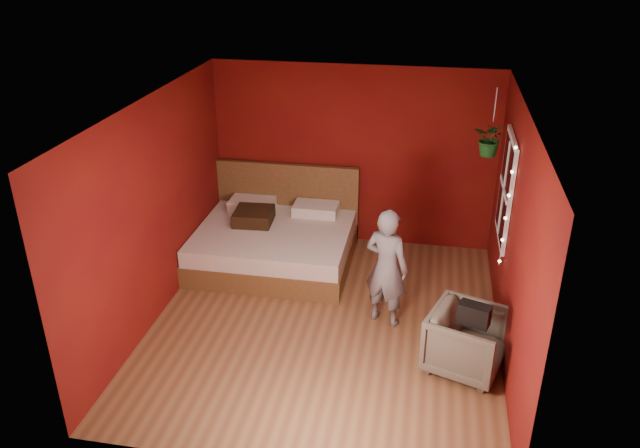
% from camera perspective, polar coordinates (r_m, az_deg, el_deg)
% --- Properties ---
extents(floor, '(4.50, 4.50, 0.00)m').
position_cam_1_polar(floor, '(7.50, 0.47, -8.99)').
color(floor, brown).
rests_on(floor, ground).
extents(room_walls, '(4.04, 4.54, 2.62)m').
position_cam_1_polar(room_walls, '(6.69, 0.53, 2.93)').
color(room_walls, maroon).
rests_on(room_walls, ground).
extents(window, '(0.05, 0.97, 1.27)m').
position_cam_1_polar(window, '(7.56, 16.61, 3.09)').
color(window, white).
rests_on(window, room_walls).
extents(fairy_lights, '(0.04, 0.04, 1.45)m').
position_cam_1_polar(fairy_lights, '(7.07, 16.75, 1.51)').
color(fairy_lights, silver).
rests_on(fairy_lights, room_walls).
extents(bed, '(2.10, 1.79, 1.16)m').
position_cam_1_polar(bed, '(8.70, -4.07, -1.51)').
color(bed, brown).
rests_on(bed, ground).
extents(person, '(0.62, 0.52, 1.45)m').
position_cam_1_polar(person, '(7.19, 6.09, -4.00)').
color(person, slate).
rests_on(person, ground).
extents(armchair, '(0.96, 0.95, 0.69)m').
position_cam_1_polar(armchair, '(6.79, 13.27, -10.36)').
color(armchair, '#5B5648').
rests_on(armchair, ground).
extents(handbag, '(0.34, 0.25, 0.22)m').
position_cam_1_polar(handbag, '(6.38, 13.93, -8.03)').
color(handbag, black).
rests_on(handbag, armchair).
extents(throw_pillow, '(0.55, 0.55, 0.18)m').
position_cam_1_polar(throw_pillow, '(8.70, -6.08, 0.72)').
color(throw_pillow, '#311F10').
rests_on(throw_pillow, bed).
extents(hanging_plant, '(0.48, 0.45, 0.82)m').
position_cam_1_polar(hanging_plant, '(7.67, 15.37, 7.50)').
color(hanging_plant, silver).
rests_on(hanging_plant, room_walls).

